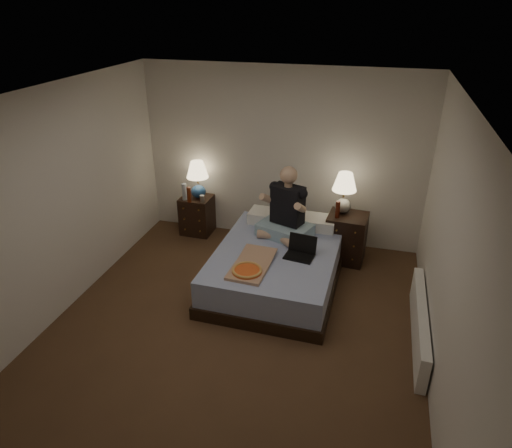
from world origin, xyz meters
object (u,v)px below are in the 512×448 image
(lamp_left, at_px, (198,180))
(radiator, at_px, (419,323))
(lamp_right, at_px, (344,193))
(laptop, at_px, (300,249))
(beer_bottle_right, at_px, (338,209))
(nightstand_left, at_px, (197,215))
(person, at_px, (286,203))
(soda_can, at_px, (202,199))
(beer_bottle_left, at_px, (189,195))
(water_bottle, at_px, (184,192))
(nightstand_right, at_px, (346,238))
(bed, at_px, (276,267))
(pizza_box, at_px, (247,271))

(lamp_left, distance_m, radiator, 3.62)
(lamp_right, xyz_separation_m, laptop, (-0.39, -1.02, -0.34))
(beer_bottle_right, bearing_deg, laptop, -112.34)
(nightstand_left, relative_size, person, 0.63)
(soda_can, bearing_deg, beer_bottle_left, -162.78)
(water_bottle, distance_m, person, 1.72)
(nightstand_right, distance_m, lamp_left, 2.30)
(nightstand_left, distance_m, soda_can, 0.39)
(bed, height_order, lamp_left, lamp_left)
(nightstand_right, bearing_deg, bed, -128.80)
(beer_bottle_left, relative_size, person, 0.25)
(nightstand_left, xyz_separation_m, person, (1.50, -0.65, 0.66))
(radiator, bearing_deg, soda_can, 152.76)
(lamp_right, relative_size, soda_can, 5.60)
(nightstand_left, distance_m, beer_bottle_right, 2.20)
(bed, height_order, radiator, bed)
(lamp_left, distance_m, lamp_right, 2.14)
(laptop, relative_size, radiator, 0.21)
(lamp_right, height_order, beer_bottle_left, lamp_right)
(lamp_left, distance_m, water_bottle, 0.26)
(lamp_right, xyz_separation_m, beer_bottle_right, (-0.05, -0.18, -0.17))
(nightstand_right, relative_size, lamp_left, 1.19)
(water_bottle, distance_m, soda_can, 0.29)
(nightstand_left, xyz_separation_m, laptop, (1.78, -1.15, 0.31))
(bed, distance_m, nightstand_right, 1.15)
(bed, height_order, beer_bottle_right, beer_bottle_right)
(lamp_right, height_order, person, person)
(nightstand_left, bearing_deg, beer_bottle_right, -7.33)
(bed, bearing_deg, lamp_left, 144.64)
(lamp_right, height_order, water_bottle, lamp_right)
(nightstand_left, height_order, lamp_right, lamp_right)
(beer_bottle_left, bearing_deg, lamp_right, 1.34)
(lamp_right, xyz_separation_m, radiator, (1.00, -1.55, -0.75))
(beer_bottle_left, xyz_separation_m, pizza_box, (1.31, -1.49, -0.17))
(person, distance_m, radiator, 2.11)
(lamp_left, xyz_separation_m, soda_can, (0.11, -0.14, -0.23))
(nightstand_right, xyz_separation_m, lamp_left, (-2.22, 0.23, 0.53))
(nightstand_right, xyz_separation_m, beer_bottle_left, (-2.29, 0.04, 0.36))
(water_bottle, bearing_deg, lamp_left, 38.69)
(nightstand_left, relative_size, laptop, 1.71)
(laptop, bearing_deg, nightstand_right, 70.39)
(nightstand_left, distance_m, person, 1.76)
(bed, distance_m, nightstand_left, 1.82)
(soda_can, xyz_separation_m, radiator, (3.02, -1.56, -0.43))
(lamp_left, height_order, pizza_box, lamp_left)
(laptop, bearing_deg, radiator, -13.14)
(bed, xyz_separation_m, nightstand_left, (-1.48, 1.06, 0.05))
(water_bottle, bearing_deg, radiator, -25.36)
(beer_bottle_left, bearing_deg, water_bottle, 147.68)
(beer_bottle_right, bearing_deg, radiator, -52.56)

